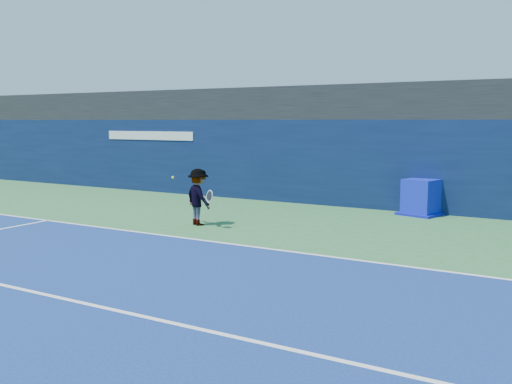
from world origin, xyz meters
TOP-DOWN VIEW (x-y plane):
  - ground at (0.00, 0.00)m, footprint 80.00×80.00m
  - baseline at (0.00, 3.00)m, footprint 24.00×0.10m
  - service_line at (0.00, -2.00)m, footprint 24.00×0.10m
  - stadium_band at (0.00, 11.50)m, footprint 36.00×3.00m
  - back_wall_assembly at (-0.00, 10.50)m, footprint 36.00×1.03m
  - equipment_cart at (4.36, 9.70)m, footprint 1.45×1.45m
  - tennis_player at (-0.69, 4.71)m, footprint 1.34×0.98m
  - tennis_ball at (-2.03, 5.24)m, footprint 0.07×0.07m

SIDE VIEW (x-z plane):
  - ground at x=0.00m, z-range 0.00..0.00m
  - baseline at x=0.00m, z-range 0.01..0.01m
  - service_line at x=0.00m, z-range 0.01..0.01m
  - equipment_cart at x=4.36m, z-range -0.05..1.09m
  - tennis_player at x=-0.69m, z-range 0.00..1.62m
  - tennis_ball at x=-2.03m, z-range 1.22..1.30m
  - back_wall_assembly at x=0.00m, z-range 0.00..3.00m
  - stadium_band at x=0.00m, z-range 3.00..4.20m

